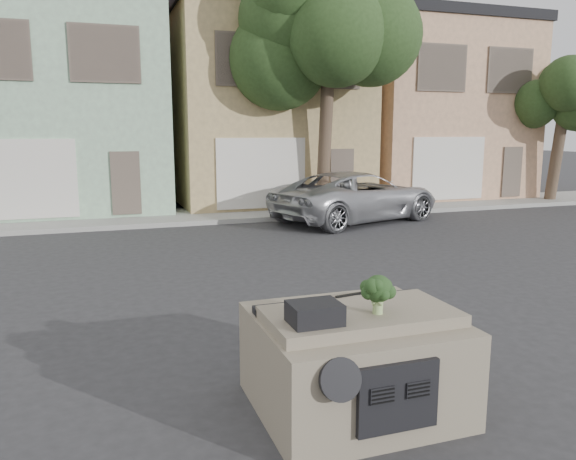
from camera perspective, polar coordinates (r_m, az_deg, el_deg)
ground_plane at (r=8.88m, az=-1.90°, el=-9.00°), size 120.00×120.00×0.00m
sidewalk at (r=18.90m, az=-11.31°, el=1.30°), size 40.00×3.00×0.15m
townhouse_mint at (r=22.57m, az=-22.10°, el=11.59°), size 7.20×8.20×7.55m
townhouse_tan at (r=23.45m, az=-3.06°, el=12.22°), size 7.20×8.20×7.55m
townhouse_beige at (r=26.51m, az=13.06°, el=11.73°), size 7.20×8.20×7.55m
silver_pickup at (r=18.32m, az=6.99°, el=0.91°), size 6.34×4.37×1.61m
tree_near at (r=19.37m, az=3.81°, el=14.07°), size 4.40×4.00×8.50m
tree_far at (r=24.95m, az=25.78°, el=9.34°), size 3.20×3.00×6.00m
car_dashboard at (r=6.07m, az=6.64°, el=-12.73°), size 2.00×1.80×1.12m
instrument_hump at (r=5.31m, az=2.72°, el=-8.43°), size 0.48×0.38×0.20m
wiper_arm at (r=6.31m, az=7.56°, el=-6.33°), size 0.69×0.15×0.02m
broccoli at (r=5.62m, az=9.14°, el=-6.44°), size 0.45×0.45×0.40m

